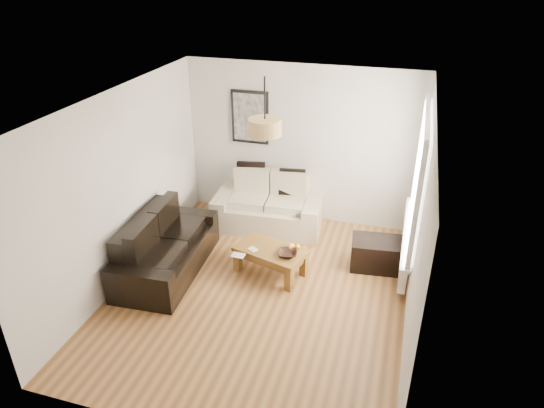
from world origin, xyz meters
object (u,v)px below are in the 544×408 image
(loveseat_cream, at_px, (269,202))
(coffee_table, at_px, (271,261))
(sofa_leather, at_px, (166,245))
(ottoman, at_px, (378,254))

(loveseat_cream, xyz_separation_m, coffee_table, (0.42, -1.29, -0.23))
(sofa_leather, height_order, coffee_table, sofa_leather)
(coffee_table, bearing_deg, sofa_leather, -166.96)
(ottoman, bearing_deg, loveseat_cream, 159.26)
(coffee_table, xyz_separation_m, ottoman, (1.44, 0.58, 0.02))
(loveseat_cream, height_order, ottoman, loveseat_cream)
(sofa_leather, height_order, ottoman, sofa_leather)
(ottoman, bearing_deg, coffee_table, -157.91)
(sofa_leather, distance_m, coffee_table, 1.49)
(sofa_leather, bearing_deg, ottoman, -75.63)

